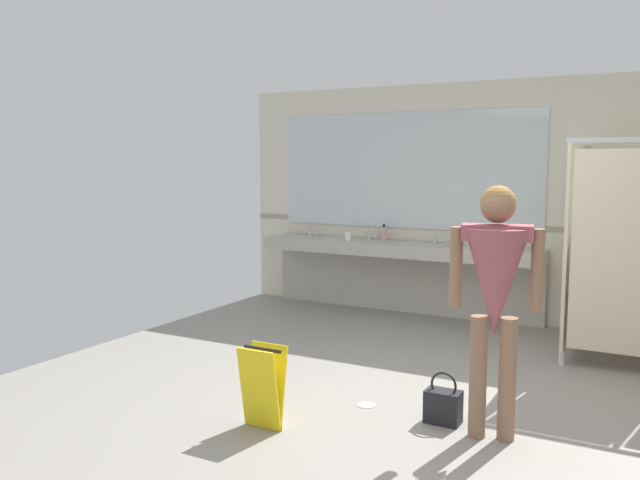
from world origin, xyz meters
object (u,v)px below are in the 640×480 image
person_standing (496,282)px  soap_dispenser (384,233)px  paper_cup (348,237)px  handbag (443,405)px  wet_floor_sign (263,386)px

person_standing → soap_dispenser: person_standing is taller
soap_dispenser → paper_cup: (-0.34, -0.25, -0.03)m
handbag → wet_floor_sign: wet_floor_sign is taller
soap_dispenser → wet_floor_sign: size_ratio=0.35×
person_standing → paper_cup: (-2.40, 2.80, -0.13)m
soap_dispenser → paper_cup: 0.43m
handbag → soap_dispenser: (-1.71, 2.96, 0.80)m
person_standing → wet_floor_sign: 1.65m
person_standing → handbag: bearing=165.3°
person_standing → paper_cup: 3.69m
paper_cup → wet_floor_sign: 3.57m
wet_floor_sign → handbag: bearing=32.7°
soap_dispenser → paper_cup: bearing=-143.6°
handbag → paper_cup: size_ratio=3.55×
person_standing → wet_floor_sign: size_ratio=2.92×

